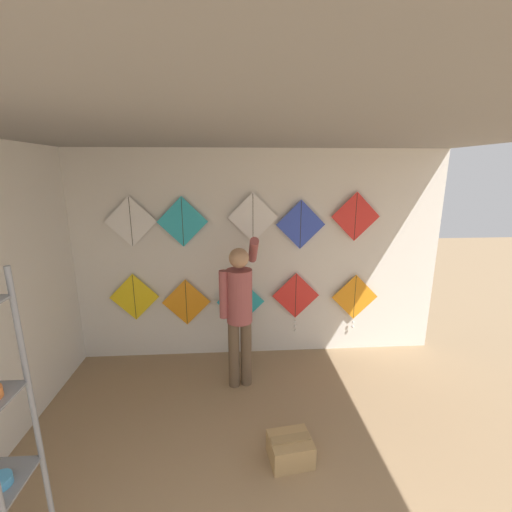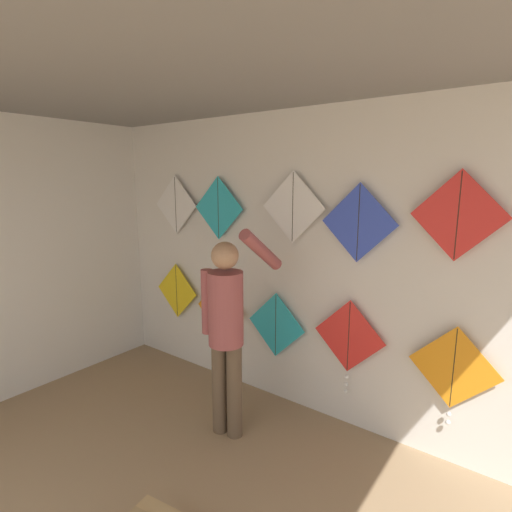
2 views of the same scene
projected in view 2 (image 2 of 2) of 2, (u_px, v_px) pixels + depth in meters
The scene contains 13 objects.
back_panel at pixel (289, 263), 3.79m from camera, with size 5.29×0.06×2.80m, color silver.
ceiling_slab at pixel (68, 46), 1.92m from camera, with size 5.29×4.82×0.04m, color gray.
shopkeeper at pixel (227, 322), 3.32m from camera, with size 0.45×0.66×1.81m.
kite_0 at pixel (177, 291), 4.70m from camera, with size 0.65×0.01×0.65m.
kite_1 at pixel (220, 309), 4.32m from camera, with size 0.65×0.01×0.65m.
kite_2 at pixel (276, 325), 3.89m from camera, with size 0.65×0.01×0.65m.
kite_3 at pixel (349, 340), 3.44m from camera, with size 0.65×0.04×0.86m.
kite_4 at pixel (453, 370), 2.96m from camera, with size 0.65×0.04×0.79m.
kite_5 at pixel (176, 205), 4.48m from camera, with size 0.65×0.01×0.65m.
kite_6 at pixel (218, 208), 4.11m from camera, with size 0.65×0.01×0.65m.
kite_7 at pixel (293, 207), 3.57m from camera, with size 0.65×0.01×0.65m.
kite_8 at pixel (359, 223), 3.22m from camera, with size 0.65×0.01×0.65m.
kite_9 at pixel (458, 216), 2.78m from camera, with size 0.65×0.01×0.65m.
Camera 2 is at (1.97, 0.89, 2.19)m, focal length 28.00 mm.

